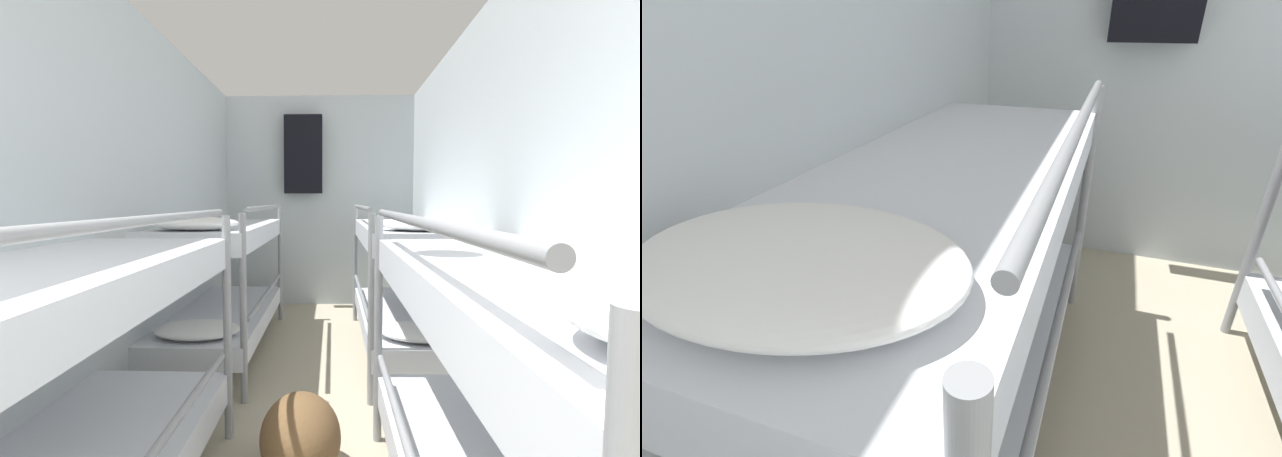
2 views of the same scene
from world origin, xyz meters
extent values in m
cube|color=silver|center=(-1.14, 2.68, 1.24)|extent=(0.06, 5.48, 2.49)
cube|color=silver|center=(1.14, 2.68, 1.24)|extent=(0.06, 5.48, 2.49)
cube|color=silver|center=(0.00, 5.39, 1.24)|extent=(2.34, 0.06, 2.49)
cylinder|color=gray|center=(-0.39, 2.42, 0.59)|extent=(0.04, 0.04, 1.18)
cylinder|color=gray|center=(-0.39, 1.50, 0.49)|extent=(0.03, 1.61, 0.03)
cube|color=silver|center=(-0.75, 1.50, 0.99)|extent=(0.72, 1.90, 0.15)
cylinder|color=gray|center=(-0.39, 1.50, 1.20)|extent=(0.03, 1.61, 0.03)
cylinder|color=gray|center=(0.39, 2.42, 0.59)|extent=(0.04, 0.04, 1.18)
cylinder|color=gray|center=(0.39, 1.50, 0.49)|extent=(0.03, 1.61, 0.03)
cube|color=silver|center=(0.75, 1.50, 0.99)|extent=(0.72, 1.90, 0.15)
cylinder|color=gray|center=(0.39, 1.50, 1.20)|extent=(0.03, 1.61, 0.03)
cylinder|color=gray|center=(-0.39, 2.82, 0.59)|extent=(0.04, 0.04, 1.18)
cylinder|color=gray|center=(-0.39, 4.67, 0.59)|extent=(0.04, 0.04, 1.18)
cube|color=silver|center=(-0.75, 3.75, 0.27)|extent=(0.72, 1.90, 0.15)
ellipsoid|color=white|center=(-0.75, 3.04, 0.39)|extent=(0.57, 0.40, 0.09)
cylinder|color=gray|center=(-0.39, 3.75, 0.49)|extent=(0.03, 1.61, 0.03)
cube|color=silver|center=(-0.75, 3.75, 0.99)|extent=(0.72, 1.90, 0.15)
ellipsoid|color=white|center=(-0.75, 3.04, 1.11)|extent=(0.57, 0.40, 0.09)
cylinder|color=gray|center=(-0.39, 3.75, 1.20)|extent=(0.03, 1.61, 0.03)
cylinder|color=gray|center=(0.39, 2.82, 0.59)|extent=(0.04, 0.04, 1.18)
cylinder|color=gray|center=(0.39, 4.67, 0.59)|extent=(0.04, 0.04, 1.18)
cube|color=silver|center=(0.75, 3.75, 0.27)|extent=(0.72, 1.90, 0.15)
ellipsoid|color=white|center=(0.75, 3.04, 0.39)|extent=(0.57, 0.40, 0.09)
cylinder|color=gray|center=(0.39, 3.75, 0.49)|extent=(0.03, 1.61, 0.03)
cube|color=silver|center=(0.75, 3.75, 0.99)|extent=(0.72, 1.90, 0.15)
ellipsoid|color=white|center=(0.75, 3.04, 1.11)|extent=(0.57, 0.40, 0.09)
cylinder|color=gray|center=(0.39, 3.75, 1.20)|extent=(0.03, 1.61, 0.03)
ellipsoid|color=brown|center=(0.01, 2.12, 0.19)|extent=(0.37, 0.47, 0.37)
cube|color=black|center=(-0.19, 5.24, 1.79)|extent=(0.44, 0.12, 0.90)
camera|label=1|loc=(0.16, 0.25, 1.26)|focal=24.00mm
camera|label=2|loc=(-0.31, 2.57, 1.45)|focal=24.00mm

